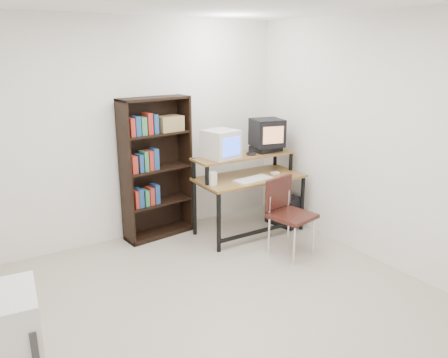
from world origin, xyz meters
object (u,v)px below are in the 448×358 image
crt_tv (267,133)px  bookshelf (155,166)px  computer_desk (248,179)px  crt_monitor (221,144)px  mini_fridge (1,357)px  school_chair (287,208)px  pc_tower (283,210)px

crt_tv → bookshelf: size_ratio=0.25×
computer_desk → crt_monitor: bearing=157.9°
crt_tv → mini_fridge: crt_tv is taller
computer_desk → mini_fridge: 3.38m
school_chair → mini_fridge: bearing=-176.0°
computer_desk → crt_monitor: crt_monitor is taller
computer_desk → bookshelf: 1.15m
bookshelf → mini_fridge: bookshelf is taller
crt_monitor → pc_tower: (0.84, -0.19, -0.93)m
pc_tower → computer_desk: bearing=163.9°
computer_desk → bookshelf: (-1.01, 0.52, 0.18)m
pc_tower → school_chair: 0.90m
crt_monitor → crt_tv: crt_tv is taller
crt_monitor → mini_fridge: 3.24m
computer_desk → school_chair: size_ratio=1.52×
crt_tv → computer_desk: bearing=-150.1°
computer_desk → school_chair: bearing=-89.0°
computer_desk → school_chair: 0.75m
school_chair → bookshelf: size_ratio=0.51×
computer_desk → crt_monitor: size_ratio=3.09×
school_chair → mini_fridge: (-2.98, -0.85, -0.12)m
bookshelf → crt_tv: bearing=-23.6°
computer_desk → crt_tv: 0.64m
school_chair → crt_monitor: bearing=98.8°
bookshelf → mini_fridge: (-1.96, -2.10, -0.47)m
crt_monitor → school_chair: crt_monitor is taller
mini_fridge → school_chair: bearing=21.5°
bookshelf → pc_tower: bearing=-28.0°
crt_tv → school_chair: size_ratio=0.50×
pc_tower → school_chair: bearing=-136.4°
crt_tv → bookshelf: bearing=175.5°
crt_monitor → bookshelf: bearing=139.2°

